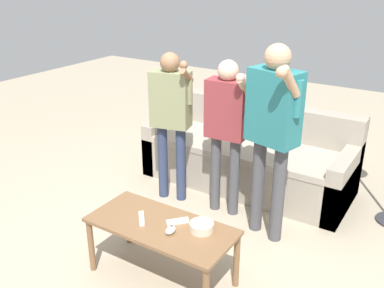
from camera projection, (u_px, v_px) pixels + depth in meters
name	position (u px, v px, depth m)	size (l,w,h in m)	color
ground_plane	(164.00, 257.00, 3.38)	(12.00, 12.00, 0.00)	tan
couch	(249.00, 157.00, 4.45)	(2.09, 0.84, 0.80)	#9E9384
coffee_table	(161.00, 232.00, 3.02)	(1.05, 0.48, 0.45)	brown
snack_bowl	(202.00, 227.00, 2.91)	(0.16, 0.16, 0.06)	beige
game_remote_nunchuk	(171.00, 230.00, 2.89)	(0.06, 0.09, 0.05)	white
player_left	(171.00, 110.00, 3.92)	(0.45, 0.28, 1.42)	#2D3856
player_center	(227.00, 121.00, 3.69)	(0.43, 0.29, 1.41)	#47474C
player_right	(273.00, 122.00, 3.30)	(0.46, 0.45, 1.60)	#47474C
game_remote_wand_near	(178.00, 221.00, 3.00)	(0.13, 0.14, 0.03)	white
game_remote_wand_far	(142.00, 218.00, 3.04)	(0.13, 0.14, 0.03)	white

